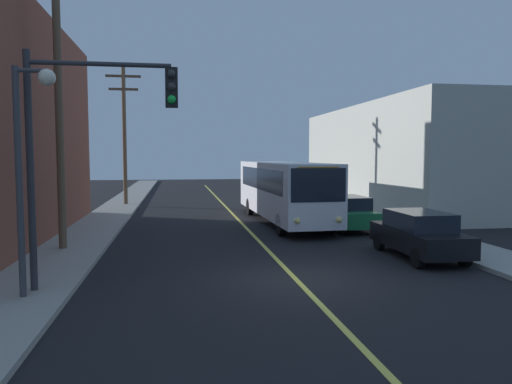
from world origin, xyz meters
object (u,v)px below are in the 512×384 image
object	(u,v)px
city_bus	(283,188)
utility_pole_near	(58,69)
parked_car_black	(419,234)
traffic_signal_left_corner	(93,126)
fire_hydrant	(444,233)
utility_pole_mid	(124,129)
street_lamp_left	(28,148)
parked_car_green	(347,212)

from	to	relation	value
city_bus	utility_pole_near	world-z (taller)	utility_pole_near
parked_car_black	utility_pole_near	xyz separation A→B (m)	(-12.47, 3.04, 5.83)
parked_car_black	traffic_signal_left_corner	xyz separation A→B (m)	(-10.36, -2.72, 3.46)
parked_car_black	fire_hydrant	distance (m)	2.48
utility_pole_mid	fire_hydrant	xyz separation A→B (m)	(13.80, -18.03, -4.82)
fire_hydrant	utility_pole_mid	bearing A→B (deg)	127.41
street_lamp_left	fire_hydrant	size ratio (longest dim) A/B	6.55
traffic_signal_left_corner	parked_car_black	bearing A→B (deg)	14.69
fire_hydrant	traffic_signal_left_corner	bearing A→B (deg)	-160.72
city_bus	street_lamp_left	size ratio (longest dim) A/B	2.22
utility_pole_near	fire_hydrant	bearing A→B (deg)	-5.83
traffic_signal_left_corner	street_lamp_left	distance (m)	1.62
parked_car_green	utility_pole_mid	bearing A→B (deg)	131.64
parked_car_black	traffic_signal_left_corner	distance (m)	11.26
parked_car_black	street_lamp_left	bearing A→B (deg)	-164.50
city_bus	street_lamp_left	xyz separation A→B (m)	(-9.03, -12.79, 1.92)
street_lamp_left	fire_hydrant	distance (m)	14.85
parked_car_green	traffic_signal_left_corner	size ratio (longest dim) A/B	0.74
traffic_signal_left_corner	utility_pole_near	bearing A→B (deg)	110.14
utility_pole_mid	traffic_signal_left_corner	bearing A→B (deg)	-86.07
city_bus	street_lamp_left	distance (m)	15.77
parked_car_black	parked_car_green	size ratio (longest dim) A/B	1.00
city_bus	parked_car_black	size ratio (longest dim) A/B	2.77
utility_pole_near	street_lamp_left	distance (m)	6.99
utility_pole_near	utility_pole_mid	world-z (taller)	utility_pole_near
parked_car_black	utility_pole_mid	size ratio (longest dim) A/B	0.46
city_bus	parked_car_black	distance (m)	9.96
city_bus	traffic_signal_left_corner	xyz separation A→B (m)	(-7.61, -12.24, 2.49)
parked_car_green	utility_pole_mid	xyz separation A→B (m)	(-11.63, 13.09, 4.57)
utility_pole_mid	fire_hydrant	world-z (taller)	utility_pole_mid
parked_car_green	street_lamp_left	xyz separation A→B (m)	(-11.52, -9.79, 2.90)
street_lamp_left	fire_hydrant	world-z (taller)	street_lamp_left
city_bus	parked_car_green	distance (m)	4.02
traffic_signal_left_corner	street_lamp_left	bearing A→B (deg)	-158.76
utility_pole_mid	city_bus	bearing A→B (deg)	-47.80
city_bus	street_lamp_left	bearing A→B (deg)	-125.22
utility_pole_near	fire_hydrant	xyz separation A→B (m)	(14.37, -1.47, -6.09)
street_lamp_left	parked_car_black	bearing A→B (deg)	15.50
city_bus	parked_car_green	xyz separation A→B (m)	(2.49, -3.00, -0.98)
parked_car_green	street_lamp_left	distance (m)	15.39
utility_pole_near	traffic_signal_left_corner	bearing A→B (deg)	-69.86
utility_pole_near	traffic_signal_left_corner	size ratio (longest dim) A/B	2.00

